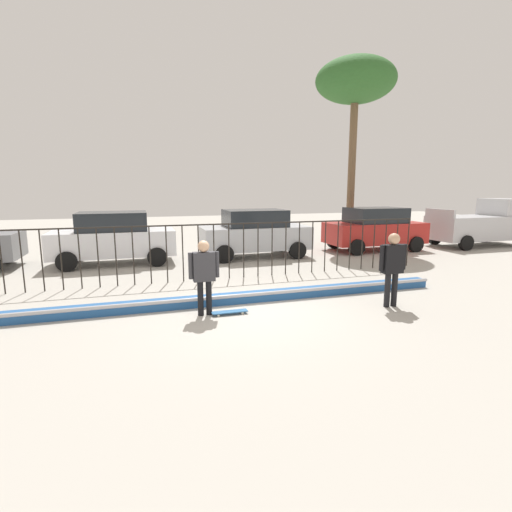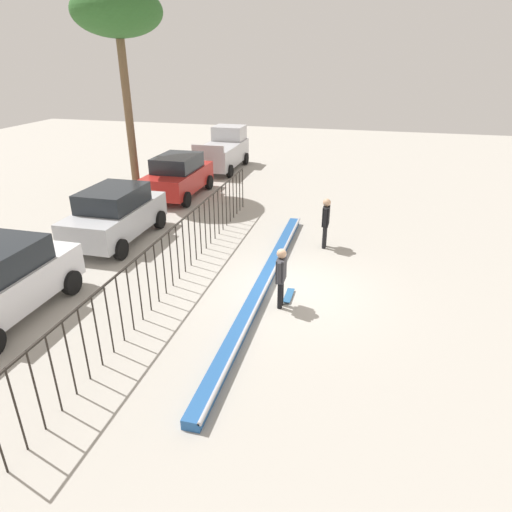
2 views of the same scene
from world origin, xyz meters
TOP-DOWN VIEW (x-y plane):
  - ground_plane at (0.00, 0.00)m, footprint 60.00×60.00m
  - bowl_coping_ledge at (0.00, 0.76)m, footprint 11.00×0.40m
  - perimeter_fence at (-0.00, 3.31)m, footprint 14.04×0.04m
  - skateboarder at (-0.84, 0.08)m, footprint 0.67×0.25m
  - skateboard at (-0.32, -0.05)m, footprint 0.80×0.20m
  - camera_operator at (3.44, -0.60)m, footprint 0.70×0.26m
  - parked_car_silver at (2.31, 6.65)m, footprint 4.30×2.12m
  - parked_car_red at (7.89, 6.65)m, footprint 4.30×2.12m
  - pickup_truck at (13.61, 6.33)m, footprint 4.70×2.12m
  - palm_tree_tall at (7.92, 8.85)m, footprint 3.74×3.74m

SIDE VIEW (x-z plane):
  - ground_plane at x=0.00m, z-range 0.00..0.00m
  - skateboard at x=-0.32m, z-range 0.02..0.10m
  - bowl_coping_ledge at x=0.00m, z-range -0.01..0.25m
  - parked_car_silver at x=2.31m, z-range 0.02..1.92m
  - parked_car_red at x=7.89m, z-range 0.02..1.92m
  - skateboarder at x=-0.84m, z-range 0.17..1.82m
  - pickup_truck at x=13.61m, z-range -0.08..2.16m
  - camera_operator at x=3.44m, z-range 0.17..1.92m
  - perimeter_fence at x=0.00m, z-range 0.21..1.91m
  - palm_tree_tall at x=7.92m, z-range 3.21..11.94m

